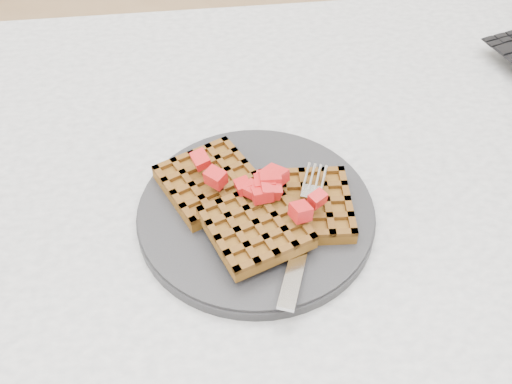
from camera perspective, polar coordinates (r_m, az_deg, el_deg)
table at (r=0.73m, az=8.36°, el=-5.32°), size 1.20×0.80×0.75m
plate at (r=0.60m, az=-0.00°, el=-2.07°), size 0.25×0.25×0.02m
waffles at (r=0.58m, az=0.06°, el=-1.12°), size 0.21×0.19×0.03m
strawberry_pile at (r=0.57m, az=0.00°, el=0.96°), size 0.15×0.15×0.02m
fork at (r=0.57m, az=4.88°, el=-3.69°), size 0.09×0.18×0.02m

